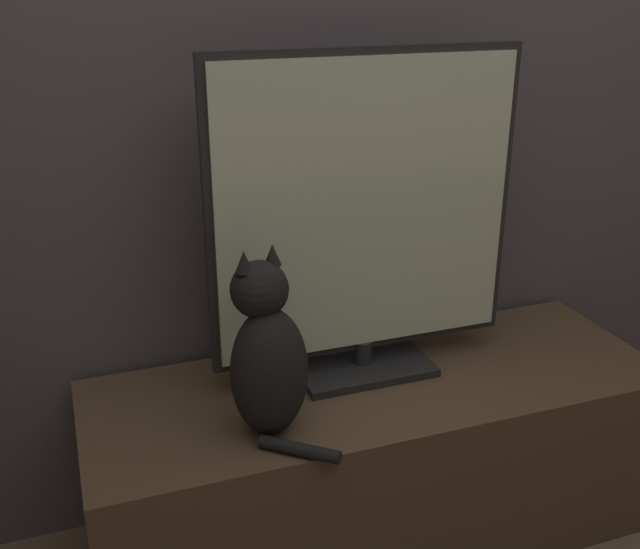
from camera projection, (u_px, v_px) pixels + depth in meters
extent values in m
cube|color=#564C51|center=(338.00, 2.00, 1.74)|extent=(4.80, 0.05, 2.60)
cube|color=brown|center=(376.00, 458.00, 1.89)|extent=(1.40, 0.50, 0.45)
cube|color=black|center=(362.00, 366.00, 1.86)|extent=(0.33, 0.20, 0.02)
cylinder|color=black|center=(363.00, 352.00, 1.84)|extent=(0.04, 0.04, 0.06)
cube|color=black|center=(365.00, 208.00, 1.71)|extent=(0.74, 0.02, 0.71)
cube|color=beige|center=(367.00, 209.00, 1.70)|extent=(0.71, 0.01, 0.68)
ellipsoid|color=black|center=(269.00, 372.00, 1.56)|extent=(0.20, 0.19, 0.29)
ellipsoid|color=silver|center=(256.00, 368.00, 1.60)|extent=(0.10, 0.07, 0.16)
sphere|color=black|center=(259.00, 289.00, 1.51)|extent=(0.15, 0.15, 0.12)
cone|color=black|center=(244.00, 262.00, 1.47)|extent=(0.04, 0.04, 0.04)
cone|color=black|center=(273.00, 255.00, 1.50)|extent=(0.04, 0.04, 0.04)
cylinder|color=black|center=(300.00, 449.00, 1.52)|extent=(0.15, 0.13, 0.03)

